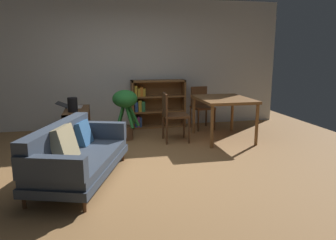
{
  "coord_description": "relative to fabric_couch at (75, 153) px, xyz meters",
  "views": [
    {
      "loc": [
        -0.61,
        -4.28,
        1.59
      ],
      "look_at": [
        0.42,
        0.52,
        0.56
      ],
      "focal_mm": 34.44,
      "sensor_mm": 36.0,
      "label": 1
    }
  ],
  "objects": [
    {
      "name": "media_console",
      "position": [
        -0.07,
        1.82,
        -0.06
      ],
      "size": [
        0.42,
        1.06,
        0.6
      ],
      "color": "brown",
      "rests_on": "ground_plane"
    },
    {
      "name": "dining_chair_far",
      "position": [
        2.44,
        2.43,
        0.15
      ],
      "size": [
        0.46,
        0.48,
        0.88
      ],
      "color": "#56351E",
      "rests_on": "ground_plane"
    },
    {
      "name": "dining_chair_near",
      "position": [
        1.6,
        1.53,
        0.16
      ],
      "size": [
        0.45,
        0.45,
        0.88
      ],
      "color": "#56351E",
      "rests_on": "ground_plane"
    },
    {
      "name": "open_laptop",
      "position": [
        -0.19,
        2.05,
        0.27
      ],
      "size": [
        0.47,
        0.35,
        0.11
      ],
      "color": "silver",
      "rests_on": "media_console"
    },
    {
      "name": "desk_speaker",
      "position": [
        -0.12,
        1.58,
        0.37
      ],
      "size": [
        0.17,
        0.17,
        0.24
      ],
      "color": "black",
      "rests_on": "media_console"
    },
    {
      "name": "fabric_couch",
      "position": [
        0.0,
        0.0,
        0.0
      ],
      "size": [
        1.28,
        1.91,
        0.74
      ],
      "color": "#56351E",
      "rests_on": "ground_plane"
    },
    {
      "name": "bookshelf",
      "position": [
        1.5,
        2.77,
        0.16
      ],
      "size": [
        1.15,
        0.32,
        1.02
      ],
      "color": "brown",
      "rests_on": "ground_plane"
    },
    {
      "name": "dining_table",
      "position": [
        2.57,
        1.49,
        0.34
      ],
      "size": [
        0.92,
        1.16,
        0.77
      ],
      "color": "brown",
      "rests_on": "ground_plane"
    },
    {
      "name": "potted_floor_plant",
      "position": [
        0.79,
        1.83,
        0.27
      ],
      "size": [
        0.49,
        0.46,
        0.93
      ],
      "color": "brown",
      "rests_on": "ground_plane"
    },
    {
      "name": "ground_plane",
      "position": [
        0.94,
        0.26,
        -0.35
      ],
      "size": [
        8.16,
        8.16,
        0.0
      ],
      "primitive_type": "plane",
      "color": "#9E7042"
    },
    {
      "name": "back_wall_panel",
      "position": [
        0.94,
        2.96,
        1.0
      ],
      "size": [
        6.8,
        0.1,
        2.7
      ],
      "primitive_type": "cube",
      "color": "silver",
      "rests_on": "ground_plane"
    }
  ]
}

